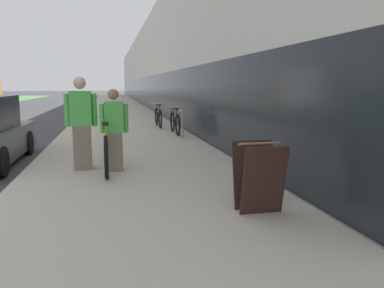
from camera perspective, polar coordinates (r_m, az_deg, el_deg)
sidewalk_slab at (r=26.41m, az=-11.31°, el=5.17°), size 4.27×70.00×0.15m
storefront_facade at (r=35.22m, az=0.23°, el=11.24°), size 10.01×70.00×6.28m
tandem_bicycle at (r=7.51m, az=-12.89°, el=-0.49°), size 0.52×2.59×0.96m
person_rider at (r=7.14m, az=-11.75°, el=2.07°), size 0.52×0.21×1.54m
person_bystander at (r=7.42m, az=-16.50°, el=3.02°), size 0.60×0.24×1.77m
bike_rack_hoop at (r=11.58m, az=-1.69°, el=3.55°), size 0.05×0.60×0.84m
cruiser_bike_nearest at (r=12.45m, az=-2.61°, el=3.29°), size 0.52×1.71×0.89m
cruiser_bike_middle at (r=14.55m, az=-5.15°, el=4.11°), size 0.52×1.83×0.90m
sandwich_board_sign at (r=4.87m, az=10.12°, el=-4.95°), size 0.56×0.56×0.90m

